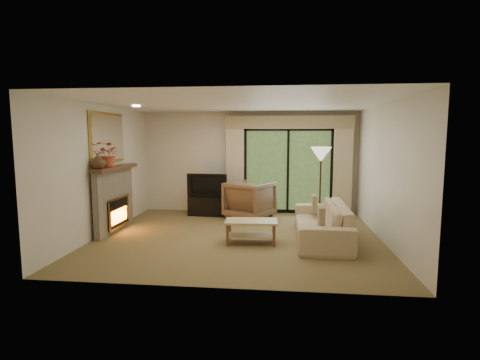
# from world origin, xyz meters

# --- Properties ---
(floor) EXTENTS (5.50, 5.50, 0.00)m
(floor) POSITION_xyz_m (0.00, 0.00, 0.00)
(floor) COLOR brown
(floor) RESTS_ON ground
(ceiling) EXTENTS (5.50, 5.50, 0.00)m
(ceiling) POSITION_xyz_m (0.00, 0.00, 2.60)
(ceiling) COLOR white
(ceiling) RESTS_ON ground
(wall_back) EXTENTS (5.00, 0.00, 5.00)m
(wall_back) POSITION_xyz_m (0.00, 2.50, 1.30)
(wall_back) COLOR beige
(wall_back) RESTS_ON ground
(wall_front) EXTENTS (5.00, 0.00, 5.00)m
(wall_front) POSITION_xyz_m (0.00, -2.50, 1.30)
(wall_front) COLOR beige
(wall_front) RESTS_ON ground
(wall_left) EXTENTS (0.00, 5.00, 5.00)m
(wall_left) POSITION_xyz_m (-2.75, 0.00, 1.30)
(wall_left) COLOR beige
(wall_left) RESTS_ON ground
(wall_right) EXTENTS (0.00, 5.00, 5.00)m
(wall_right) POSITION_xyz_m (2.75, 0.00, 1.30)
(wall_right) COLOR beige
(wall_right) RESTS_ON ground
(fireplace) EXTENTS (0.24, 1.70, 1.37)m
(fireplace) POSITION_xyz_m (-2.63, 0.20, 0.69)
(fireplace) COLOR slate
(fireplace) RESTS_ON floor
(mirror) EXTENTS (0.07, 1.45, 1.02)m
(mirror) POSITION_xyz_m (-2.71, 0.20, 1.95)
(mirror) COLOR gold
(mirror) RESTS_ON wall_left
(sliding_door) EXTENTS (2.26, 0.10, 2.16)m
(sliding_door) POSITION_xyz_m (1.00, 2.45, 1.10)
(sliding_door) COLOR black
(sliding_door) RESTS_ON floor
(curtain_left) EXTENTS (0.45, 0.18, 2.35)m
(curtain_left) POSITION_xyz_m (-0.35, 2.34, 1.20)
(curtain_left) COLOR #CAB78F
(curtain_left) RESTS_ON floor
(curtain_right) EXTENTS (0.45, 0.18, 2.35)m
(curtain_right) POSITION_xyz_m (2.35, 2.34, 1.20)
(curtain_right) COLOR #CAB78F
(curtain_right) RESTS_ON floor
(cornice) EXTENTS (3.20, 0.24, 0.32)m
(cornice) POSITION_xyz_m (1.00, 2.36, 2.32)
(cornice) COLOR #9E8B63
(cornice) RESTS_ON wall_back
(media_console) EXTENTS (0.98, 0.50, 0.48)m
(media_console) POSITION_xyz_m (-0.99, 1.95, 0.24)
(media_console) COLOR black
(media_console) RESTS_ON floor
(tv) EXTENTS (1.02, 0.20, 0.58)m
(tv) POSITION_xyz_m (-0.99, 1.95, 0.77)
(tv) COLOR black
(tv) RESTS_ON media_console
(armchair) EXTENTS (1.33, 1.34, 0.91)m
(armchair) POSITION_xyz_m (0.09, 1.69, 0.45)
(armchair) COLOR brown
(armchair) RESTS_ON floor
(sofa) EXTENTS (0.96, 2.40, 0.70)m
(sofa) POSITION_xyz_m (1.61, 0.01, 0.35)
(sofa) COLOR tan
(sofa) RESTS_ON floor
(pillow_near) EXTENTS (0.11, 0.39, 0.38)m
(pillow_near) POSITION_xyz_m (1.53, -0.68, 0.58)
(pillow_near) COLOR brown
(pillow_near) RESTS_ON sofa
(pillow_far) EXTENTS (0.10, 0.36, 0.36)m
(pillow_far) POSITION_xyz_m (1.53, 0.70, 0.58)
(pillow_far) COLOR brown
(pillow_far) RESTS_ON sofa
(coffee_table) EXTENTS (0.98, 0.57, 0.43)m
(coffee_table) POSITION_xyz_m (0.28, -0.38, 0.22)
(coffee_table) COLOR tan
(coffee_table) RESTS_ON floor
(floor_lamp) EXTENTS (0.60, 0.60, 1.74)m
(floor_lamp) POSITION_xyz_m (1.71, 1.36, 0.87)
(floor_lamp) COLOR beige
(floor_lamp) RESTS_ON floor
(vase) EXTENTS (0.31, 0.31, 0.30)m
(vase) POSITION_xyz_m (-2.61, -0.47, 1.52)
(vase) COLOR #462D19
(vase) RESTS_ON fireplace
(branches) EXTENTS (0.53, 0.49, 0.49)m
(branches) POSITION_xyz_m (-2.61, 0.00, 1.62)
(branches) COLOR #BA4D32
(branches) RESTS_ON fireplace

